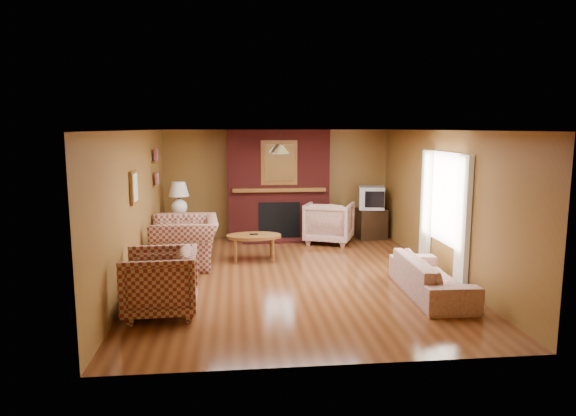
{
  "coord_description": "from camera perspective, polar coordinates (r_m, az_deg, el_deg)",
  "views": [
    {
      "loc": [
        -0.95,
        -8.18,
        2.44
      ],
      "look_at": [
        -0.03,
        0.6,
        1.06
      ],
      "focal_mm": 32.0,
      "sensor_mm": 36.0,
      "label": 1
    }
  ],
  "objects": [
    {
      "name": "botanical_print",
      "position": [
        8.07,
        -16.76,
        2.2
      ],
      "size": [
        0.05,
        0.4,
        0.5
      ],
      "color": "brown",
      "rests_on": "wall_left"
    },
    {
      "name": "floor",
      "position": [
        8.59,
        0.65,
        -7.59
      ],
      "size": [
        6.5,
        6.5,
        0.0
      ],
      "primitive_type": "plane",
      "color": "#4A2510",
      "rests_on": "ground"
    },
    {
      "name": "bookshelf",
      "position": [
        10.22,
        -14.38,
        4.29
      ],
      "size": [
        0.09,
        0.55,
        0.71
      ],
      "color": "brown",
      "rests_on": "wall_left"
    },
    {
      "name": "wall_left",
      "position": [
        8.42,
        -16.5,
        0.07
      ],
      "size": [
        0.0,
        6.5,
        6.5
      ],
      "primitive_type": "plane",
      "rotation": [
        1.57,
        0.0,
        1.57
      ],
      "color": "brown",
      "rests_on": "floor"
    },
    {
      "name": "crt_tv",
      "position": [
        11.48,
        9.25,
        1.13
      ],
      "size": [
        0.63,
        0.63,
        0.5
      ],
      "color": "#ADB0B5",
      "rests_on": "tv_stand"
    },
    {
      "name": "side_table",
      "position": [
        10.9,
        -11.91,
        -2.48
      ],
      "size": [
        0.52,
        0.52,
        0.65
      ],
      "primitive_type": "cube",
      "rotation": [
        0.0,
        0.0,
        0.07
      ],
      "color": "brown",
      "rests_on": "floor"
    },
    {
      "name": "window_right",
      "position": [
        8.77,
        16.94,
        -0.09
      ],
      "size": [
        0.1,
        1.85,
        2.0
      ],
      "color": "beige",
      "rests_on": "wall_right"
    },
    {
      "name": "wall_right",
      "position": [
        8.96,
        16.74,
        0.58
      ],
      "size": [
        0.0,
        6.5,
        6.5
      ],
      "primitive_type": "plane",
      "rotation": [
        1.57,
        0.0,
        -1.57
      ],
      "color": "brown",
      "rests_on": "floor"
    },
    {
      "name": "ceiling",
      "position": [
        8.23,
        0.68,
        8.63
      ],
      "size": [
        6.5,
        6.5,
        0.0
      ],
      "primitive_type": "plane",
      "rotation": [
        3.14,
        0.0,
        0.0
      ],
      "color": "silver",
      "rests_on": "wall_back"
    },
    {
      "name": "floral_sofa",
      "position": [
        7.88,
        15.64,
        -7.36
      ],
      "size": [
        0.79,
        1.91,
        0.55
      ],
      "primitive_type": "imported",
      "rotation": [
        0.0,
        0.0,
        1.54
      ],
      "color": "#B7AC8D",
      "rests_on": "floor"
    },
    {
      "name": "wall_front",
      "position": [
        5.17,
        4.83,
        -4.99
      ],
      "size": [
        6.5,
        0.0,
        6.5
      ],
      "primitive_type": "plane",
      "rotation": [
        -1.57,
        0.0,
        0.0
      ],
      "color": "brown",
      "rests_on": "floor"
    },
    {
      "name": "fireplace",
      "position": [
        11.27,
        -1.09,
        2.5
      ],
      "size": [
        2.2,
        0.82,
        2.4
      ],
      "color": "#4A1210",
      "rests_on": "floor"
    },
    {
      "name": "pendant_light",
      "position": [
        10.53,
        -0.78,
        6.52
      ],
      "size": [
        0.36,
        0.36,
        0.48
      ],
      "color": "black",
      "rests_on": "ceiling"
    },
    {
      "name": "wall_back",
      "position": [
        11.54,
        -1.2,
        2.74
      ],
      "size": [
        6.5,
        0.0,
        6.5
      ],
      "primitive_type": "plane",
      "rotation": [
        1.57,
        0.0,
        0.0
      ],
      "color": "brown",
      "rests_on": "floor"
    },
    {
      "name": "coffee_table",
      "position": [
        9.47,
        -3.82,
        -3.31
      ],
      "size": [
        1.01,
        0.63,
        0.51
      ],
      "color": "brown",
      "rests_on": "floor"
    },
    {
      "name": "tv_stand",
      "position": [
        11.58,
        9.17,
        -1.7
      ],
      "size": [
        0.65,
        0.6,
        0.66
      ],
      "primitive_type": "cube",
      "rotation": [
        0.0,
        0.0,
        0.08
      ],
      "color": "black",
      "rests_on": "floor"
    },
    {
      "name": "table_lamp",
      "position": [
        10.78,
        -12.03,
        1.24
      ],
      "size": [
        0.42,
        0.42,
        0.7
      ],
      "color": "white",
      "rests_on": "side_table"
    },
    {
      "name": "plaid_loveseat",
      "position": [
        9.32,
        -11.38,
        -3.72
      ],
      "size": [
        1.25,
        1.41,
        0.86
      ],
      "primitive_type": "imported",
      "rotation": [
        0.0,
        0.0,
        -1.5
      ],
      "color": "maroon",
      "rests_on": "floor"
    },
    {
      "name": "plaid_armchair",
      "position": [
        7.0,
        -14.05,
        -8.02
      ],
      "size": [
        0.99,
        0.97,
        0.87
      ],
      "primitive_type": "imported",
      "rotation": [
        0.0,
        0.0,
        -1.53
      ],
      "color": "maroon",
      "rests_on": "floor"
    },
    {
      "name": "floral_armchair",
      "position": [
        10.99,
        4.61,
        -1.6
      ],
      "size": [
        1.24,
        1.25,
        0.88
      ],
      "primitive_type": "imported",
      "rotation": [
        0.0,
        0.0,
        2.75
      ],
      "color": "#B7AC8D",
      "rests_on": "floor"
    }
  ]
}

